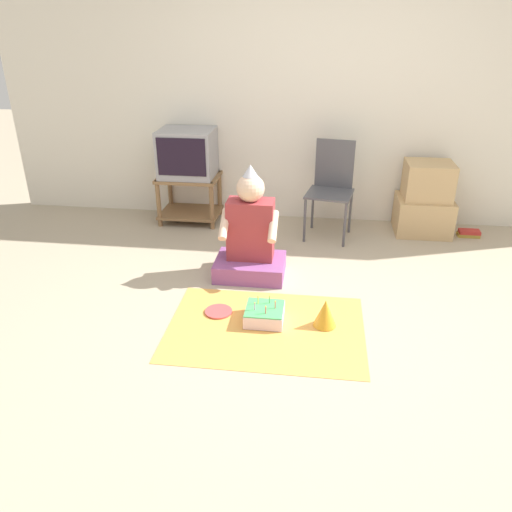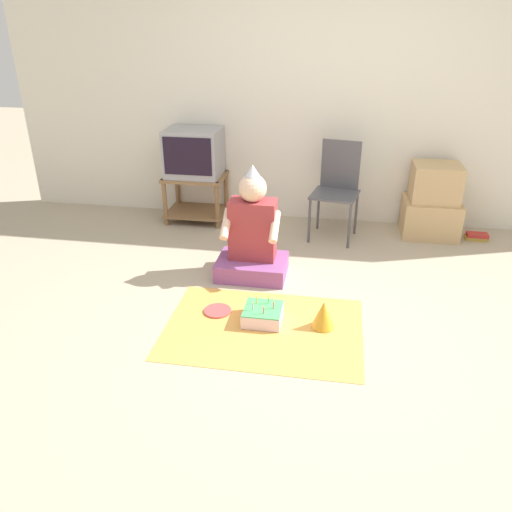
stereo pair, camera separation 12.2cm
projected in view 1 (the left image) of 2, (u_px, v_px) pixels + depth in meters
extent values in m
plane|color=tan|center=(319.00, 336.00, 3.24)|extent=(16.00, 16.00, 0.00)
cube|color=silver|center=(330.00, 88.00, 4.62)|extent=(6.40, 0.06, 2.55)
cube|color=olive|center=(189.00, 177.00, 4.90)|extent=(0.59, 0.46, 0.03)
cube|color=olive|center=(191.00, 212.00, 5.06)|extent=(0.59, 0.46, 0.02)
cylinder|color=olive|center=(159.00, 204.00, 4.85)|extent=(0.04, 0.04, 0.47)
cylinder|color=olive|center=(212.00, 206.00, 4.79)|extent=(0.04, 0.04, 0.47)
cylinder|color=olive|center=(170.00, 191.00, 5.20)|extent=(0.04, 0.04, 0.47)
cylinder|color=olive|center=(220.00, 193.00, 5.14)|extent=(0.04, 0.04, 0.47)
cube|color=#99999E|center=(187.00, 153.00, 4.80)|extent=(0.52, 0.44, 0.45)
cube|color=black|center=(181.00, 157.00, 4.59)|extent=(0.46, 0.01, 0.35)
cube|color=#4C4C51|center=(329.00, 194.00, 4.52)|extent=(0.47, 0.45, 0.02)
cube|color=#4C4C51|center=(335.00, 164.00, 4.58)|extent=(0.35, 0.08, 0.45)
cylinder|color=#4C4C51|center=(305.00, 220.00, 4.51)|extent=(0.02, 0.02, 0.42)
cylinder|color=#4C4C51|center=(345.00, 225.00, 4.42)|extent=(0.02, 0.02, 0.42)
cylinder|color=#4C4C51|center=(313.00, 207.00, 4.81)|extent=(0.02, 0.02, 0.42)
cylinder|color=#4C4C51|center=(350.00, 211.00, 4.72)|extent=(0.02, 0.02, 0.42)
cube|color=tan|center=(423.00, 215.00, 4.74)|extent=(0.51, 0.44, 0.34)
cube|color=tan|center=(428.00, 181.00, 4.60)|extent=(0.42, 0.38, 0.34)
cube|color=#A88933|center=(468.00, 235.00, 4.71)|extent=(0.20, 0.10, 0.03)
cube|color=#B72D28|center=(469.00, 232.00, 4.69)|extent=(0.19, 0.10, 0.03)
cube|color=#8C4C8C|center=(250.00, 267.00, 3.98)|extent=(0.55, 0.41, 0.14)
cube|color=#993338|center=(251.00, 229.00, 3.88)|extent=(0.36, 0.21, 0.48)
sphere|color=beige|center=(250.00, 188.00, 3.74)|extent=(0.21, 0.21, 0.21)
cone|color=silver|center=(250.00, 171.00, 3.68)|extent=(0.12, 0.12, 0.09)
cylinder|color=beige|center=(224.00, 224.00, 3.78)|extent=(0.06, 0.25, 0.20)
cylinder|color=beige|center=(273.00, 227.00, 3.73)|extent=(0.06, 0.25, 0.20)
cube|color=#EFA84C|center=(266.00, 328.00, 3.32)|extent=(1.30, 0.93, 0.01)
cube|color=silver|center=(265.00, 314.00, 3.38)|extent=(0.26, 0.26, 0.09)
cube|color=#4CB266|center=(265.00, 308.00, 3.36)|extent=(0.25, 0.25, 0.01)
cylinder|color=#EA4C4C|center=(275.00, 306.00, 3.34)|extent=(0.01, 0.01, 0.06)
sphere|color=#FFCC4C|center=(275.00, 301.00, 3.33)|extent=(0.01, 0.01, 0.01)
cylinder|color=#66C666|center=(270.00, 301.00, 3.40)|extent=(0.01, 0.01, 0.06)
sphere|color=#FFCC4C|center=(270.00, 296.00, 3.39)|extent=(0.01, 0.01, 0.01)
cylinder|color=yellow|center=(258.00, 301.00, 3.40)|extent=(0.01, 0.01, 0.06)
sphere|color=#FFCC4C|center=(258.00, 297.00, 3.38)|extent=(0.01, 0.01, 0.01)
cylinder|color=#E58CCC|center=(255.00, 307.00, 3.33)|extent=(0.01, 0.01, 0.06)
sphere|color=#FFCC4C|center=(255.00, 303.00, 3.31)|extent=(0.01, 0.01, 0.01)
cylinder|color=#EA4C4C|center=(266.00, 311.00, 3.28)|extent=(0.01, 0.01, 0.06)
sphere|color=#FFCC4C|center=(266.00, 306.00, 3.27)|extent=(0.01, 0.01, 0.01)
cone|color=gold|center=(325.00, 313.00, 3.30)|extent=(0.15, 0.15, 0.19)
cylinder|color=#D84C4C|center=(219.00, 311.00, 3.49)|extent=(0.19, 0.19, 0.01)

